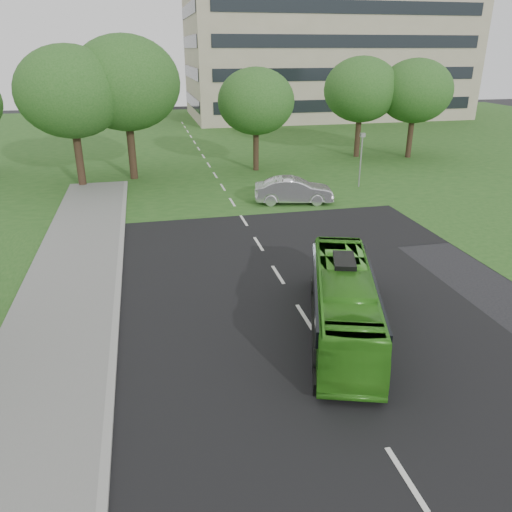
{
  "coord_description": "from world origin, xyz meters",
  "views": [
    {
      "loc": [
        -5.51,
        -14.04,
        9.58
      ],
      "look_at": [
        -1.33,
        4.68,
        1.6
      ],
      "focal_mm": 35.0,
      "sensor_mm": 36.0,
      "label": 1
    }
  ],
  "objects_px": {
    "tree_park_e": "(415,91)",
    "bus": "(344,303)",
    "sedan": "(294,190)",
    "tree_park_c": "(256,102)",
    "office_building": "(326,27)",
    "camera_pole": "(361,153)",
    "tree_park_b": "(125,83)",
    "tree_park_d": "(361,90)",
    "tree_park_a": "(70,92)"
  },
  "relations": [
    {
      "from": "tree_park_d",
      "to": "sedan",
      "type": "bearing_deg",
      "value": -127.13
    },
    {
      "from": "tree_park_a",
      "to": "tree_park_d",
      "type": "xyz_separation_m",
      "value": [
        24.62,
        5.97,
        -0.64
      ]
    },
    {
      "from": "tree_park_b",
      "to": "tree_park_c",
      "type": "height_order",
      "value": "tree_park_b"
    },
    {
      "from": "tree_park_e",
      "to": "bus",
      "type": "height_order",
      "value": "tree_park_e"
    },
    {
      "from": "tree_park_b",
      "to": "tree_park_d",
      "type": "xyz_separation_m",
      "value": [
        20.83,
        4.35,
        -1.07
      ]
    },
    {
      "from": "camera_pole",
      "to": "tree_park_a",
      "type": "bearing_deg",
      "value": -171.09
    },
    {
      "from": "office_building",
      "to": "tree_park_c",
      "type": "relative_size",
      "value": 4.83
    },
    {
      "from": "tree_park_a",
      "to": "bus",
      "type": "height_order",
      "value": "tree_park_a"
    },
    {
      "from": "sedan",
      "to": "camera_pole",
      "type": "xyz_separation_m",
      "value": [
        6.0,
        3.0,
        1.71
      ]
    },
    {
      "from": "camera_pole",
      "to": "tree_park_d",
      "type": "bearing_deg",
      "value": 89.83
    },
    {
      "from": "tree_park_d",
      "to": "bus",
      "type": "relative_size",
      "value": 1.06
    },
    {
      "from": "sedan",
      "to": "tree_park_e",
      "type": "bearing_deg",
      "value": -39.5
    },
    {
      "from": "tree_park_b",
      "to": "tree_park_d",
      "type": "distance_m",
      "value": 21.31
    },
    {
      "from": "tree_park_a",
      "to": "bus",
      "type": "distance_m",
      "value": 27.1
    },
    {
      "from": "tree_park_d",
      "to": "camera_pole",
      "type": "xyz_separation_m",
      "value": [
        -4.36,
        -10.69,
        -3.57
      ]
    },
    {
      "from": "tree_park_a",
      "to": "tree_park_b",
      "type": "bearing_deg",
      "value": 23.07
    },
    {
      "from": "tree_park_b",
      "to": "sedan",
      "type": "bearing_deg",
      "value": -41.72
    },
    {
      "from": "tree_park_b",
      "to": "bus",
      "type": "height_order",
      "value": "tree_park_b"
    },
    {
      "from": "tree_park_c",
      "to": "bus",
      "type": "height_order",
      "value": "tree_park_c"
    },
    {
      "from": "bus",
      "to": "sedan",
      "type": "bearing_deg",
      "value": 97.44
    },
    {
      "from": "tree_park_c",
      "to": "camera_pole",
      "type": "xyz_separation_m",
      "value": [
        6.32,
        -7.12,
        -3.07
      ]
    },
    {
      "from": "tree_park_a",
      "to": "tree_park_e",
      "type": "xyz_separation_m",
      "value": [
        29.29,
        4.56,
        -0.74
      ]
    },
    {
      "from": "tree_park_a",
      "to": "sedan",
      "type": "distance_m",
      "value": 17.26
    },
    {
      "from": "bus",
      "to": "sedan",
      "type": "distance_m",
      "value": 16.57
    },
    {
      "from": "office_building",
      "to": "tree_park_e",
      "type": "distance_m",
      "value": 33.43
    },
    {
      "from": "tree_park_a",
      "to": "camera_pole",
      "type": "xyz_separation_m",
      "value": [
        20.25,
        -4.72,
        -4.21
      ]
    },
    {
      "from": "tree_park_d",
      "to": "tree_park_a",
      "type": "bearing_deg",
      "value": -166.38
    },
    {
      "from": "tree_park_e",
      "to": "tree_park_b",
      "type": "bearing_deg",
      "value": -173.4
    },
    {
      "from": "office_building",
      "to": "tree_park_e",
      "type": "bearing_deg",
      "value": -95.11
    },
    {
      "from": "bus",
      "to": "camera_pole",
      "type": "bearing_deg",
      "value": 82.87
    },
    {
      "from": "office_building",
      "to": "camera_pole",
      "type": "relative_size",
      "value": 10.1
    },
    {
      "from": "office_building",
      "to": "tree_park_b",
      "type": "xyz_separation_m",
      "value": [
        -28.43,
        -35.62,
        -5.3
      ]
    },
    {
      "from": "office_building",
      "to": "tree_park_e",
      "type": "xyz_separation_m",
      "value": [
        -2.92,
        -32.67,
        -6.46
      ]
    },
    {
      "from": "tree_park_e",
      "to": "tree_park_c",
      "type": "bearing_deg",
      "value": -171.96
    },
    {
      "from": "tree_park_d",
      "to": "sedan",
      "type": "relative_size",
      "value": 1.75
    },
    {
      "from": "tree_park_a",
      "to": "bus",
      "type": "xyz_separation_m",
      "value": [
        11.25,
        -24.01,
        -5.58
      ]
    },
    {
      "from": "sedan",
      "to": "camera_pole",
      "type": "distance_m",
      "value": 6.92
    },
    {
      "from": "tree_park_a",
      "to": "camera_pole",
      "type": "relative_size",
      "value": 2.51
    },
    {
      "from": "sedan",
      "to": "tree_park_c",
      "type": "bearing_deg",
      "value": 13.07
    },
    {
      "from": "tree_park_d",
      "to": "sedan",
      "type": "height_order",
      "value": "tree_park_d"
    },
    {
      "from": "tree_park_c",
      "to": "tree_park_e",
      "type": "height_order",
      "value": "tree_park_e"
    },
    {
      "from": "tree_park_c",
      "to": "tree_park_d",
      "type": "height_order",
      "value": "tree_park_d"
    },
    {
      "from": "tree_park_d",
      "to": "tree_park_e",
      "type": "bearing_deg",
      "value": -16.69
    },
    {
      "from": "office_building",
      "to": "tree_park_a",
      "type": "bearing_deg",
      "value": -130.86
    },
    {
      "from": "camera_pole",
      "to": "tree_park_c",
      "type": "bearing_deg",
      "value": 153.64
    },
    {
      "from": "tree_park_b",
      "to": "camera_pole",
      "type": "relative_size",
      "value": 2.69
    },
    {
      "from": "tree_park_e",
      "to": "camera_pole",
      "type": "xyz_separation_m",
      "value": [
        -9.03,
        -9.29,
        -3.47
      ]
    },
    {
      "from": "tree_park_d",
      "to": "sedan",
      "type": "xyz_separation_m",
      "value": [
        -10.36,
        -13.69,
        -5.28
      ]
    },
    {
      "from": "tree_park_e",
      "to": "sedan",
      "type": "height_order",
      "value": "tree_park_e"
    },
    {
      "from": "office_building",
      "to": "tree_park_d",
      "type": "bearing_deg",
      "value": -103.65
    }
  ]
}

